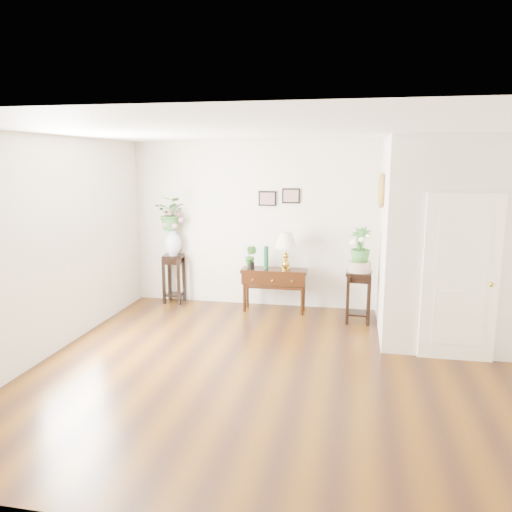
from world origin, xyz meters
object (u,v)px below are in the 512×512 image
(console_table, at_px, (274,290))
(plant_stand_a, at_px, (174,279))
(table_lamp, at_px, (286,249))
(plant_stand_b, at_px, (358,297))

(console_table, relative_size, plant_stand_a, 1.26)
(table_lamp, xyz_separation_m, plant_stand_a, (-2.01, 0.20, -0.64))
(console_table, relative_size, plant_stand_b, 1.35)
(table_lamp, relative_size, plant_stand_a, 0.73)
(console_table, height_order, plant_stand_b, plant_stand_b)
(plant_stand_a, bearing_deg, console_table, -6.14)
(console_table, relative_size, table_lamp, 1.74)
(plant_stand_a, height_order, plant_stand_b, plant_stand_a)
(table_lamp, distance_m, plant_stand_a, 2.12)
(plant_stand_a, distance_m, plant_stand_b, 3.23)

